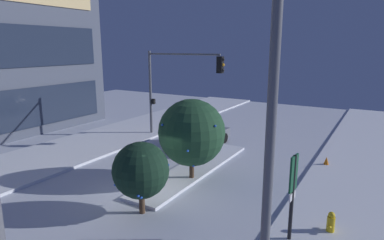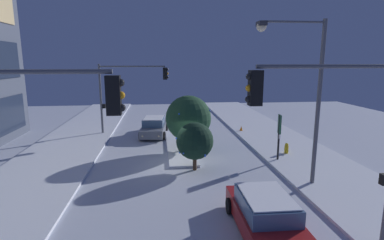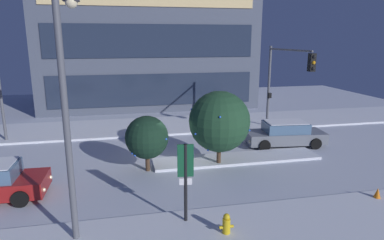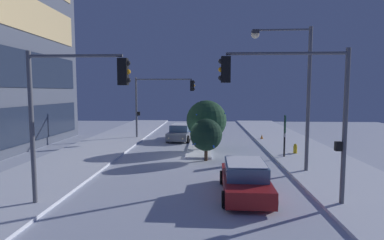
% 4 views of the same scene
% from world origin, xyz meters
% --- Properties ---
extents(ground, '(52.00, 52.00, 0.00)m').
position_xyz_m(ground, '(0.00, 0.00, 0.00)').
color(ground, silver).
extents(curb_strip_far, '(52.00, 5.20, 0.14)m').
position_xyz_m(curb_strip_far, '(0.00, 7.83, 0.07)').
color(curb_strip_far, silver).
rests_on(curb_strip_far, ground).
extents(median_strip, '(9.00, 1.80, 0.14)m').
position_xyz_m(median_strip, '(4.07, -0.16, 0.07)').
color(median_strip, silver).
rests_on(median_strip, ground).
extents(car_far, '(4.92, 2.41, 1.49)m').
position_xyz_m(car_far, '(7.77, 1.70, 0.71)').
color(car_far, slate).
rests_on(car_far, ground).
extents(traffic_light_corner_far_right, '(0.32, 5.73, 5.87)m').
position_xyz_m(traffic_light_corner_far_right, '(8.56, 3.77, 4.11)').
color(traffic_light_corner_far_right, '#565960').
rests_on(traffic_light_corner_far_right, ground).
extents(street_lamp_arched, '(0.56, 3.26, 7.97)m').
position_xyz_m(street_lamp_arched, '(-3.49, -5.40, 5.19)').
color(street_lamp_arched, '#565960').
rests_on(street_lamp_arched, ground).
extents(fire_hydrant, '(0.48, 0.26, 0.83)m').
position_xyz_m(fire_hydrant, '(1.27, -7.01, 0.40)').
color(fire_hydrant, gold).
rests_on(fire_hydrant, ground).
extents(parking_info_sign, '(0.55, 0.12, 2.93)m').
position_xyz_m(parking_info_sign, '(0.13, -5.95, 1.87)').
color(parking_info_sign, black).
rests_on(parking_info_sign, ground).
extents(decorated_tree_median, '(2.10, 2.13, 2.76)m').
position_xyz_m(decorated_tree_median, '(-0.76, -0.69, 1.70)').
color(decorated_tree_median, '#473323').
rests_on(decorated_tree_median, ground).
extents(decorated_tree_left_of_median, '(3.08, 3.08, 3.85)m').
position_xyz_m(decorated_tree_left_of_median, '(2.88, -0.70, 2.31)').
color(decorated_tree_left_of_median, '#473323').
rests_on(decorated_tree_left_of_median, ground).
extents(construction_cone, '(0.36, 0.36, 0.55)m').
position_xyz_m(construction_cone, '(7.96, -5.84, 0.28)').
color(construction_cone, orange).
rests_on(construction_cone, ground).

